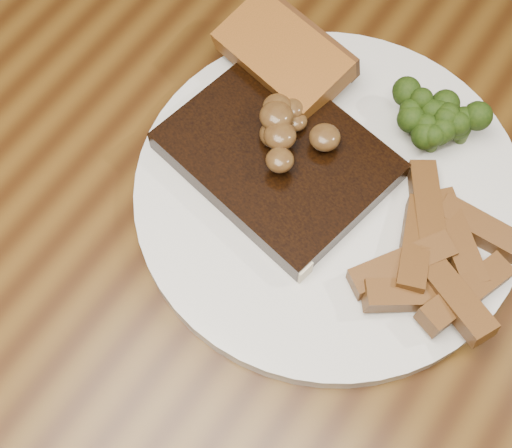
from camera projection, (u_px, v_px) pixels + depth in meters
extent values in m
plane|color=#391C0D|center=(253.00, 401.00, 1.24)|extent=(4.50, 4.50, 0.00)
cube|color=#492E0E|center=(251.00, 224.00, 0.58)|extent=(1.60, 0.90, 0.04)
cylinder|color=black|center=(402.00, 76.00, 1.31)|extent=(0.04, 0.04, 0.37)
cylinder|color=silver|center=(329.00, 193.00, 0.56)|extent=(0.34, 0.34, 0.01)
cube|color=black|center=(277.00, 157.00, 0.56)|extent=(0.18, 0.15, 0.02)
cube|color=beige|center=(236.00, 212.00, 0.54)|extent=(0.15, 0.04, 0.02)
cube|color=#94471A|center=(282.00, 71.00, 0.59)|extent=(0.12, 0.08, 0.02)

